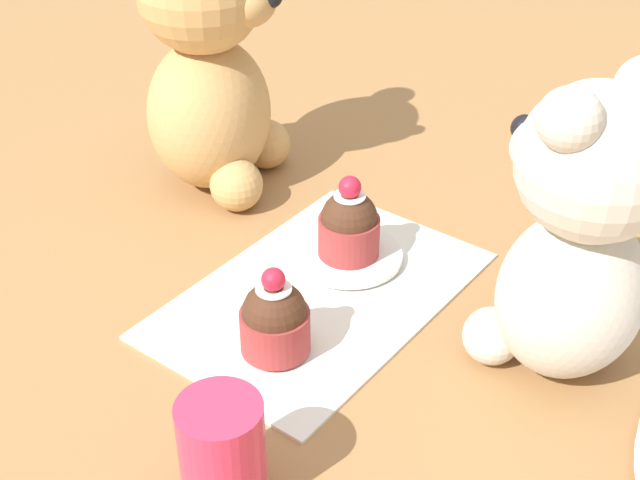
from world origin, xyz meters
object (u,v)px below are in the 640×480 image
cupcake_near_cream_bear (275,320)px  saucer_plate (348,255)px  cupcake_near_tan_bear (349,225)px  juice_glass (222,453)px  teddy_bear_cream (578,234)px  teddy_bear_tan (210,64)px

cupcake_near_cream_bear → saucer_plate: size_ratio=0.78×
cupcake_near_cream_bear → cupcake_near_tan_bear: cupcake_near_tan_bear is taller
cupcake_near_tan_bear → juice_glass: bearing=18.9°
cupcake_near_tan_bear → teddy_bear_cream: bearing=87.7°
saucer_plate → cupcake_near_tan_bear: size_ratio=1.24×
teddy_bear_tan → cupcake_near_tan_bear: (0.04, 0.19, -0.09)m
teddy_bear_tan → cupcake_near_cream_bear: (0.17, 0.21, -0.09)m
teddy_bear_cream → saucer_plate: teddy_bear_cream is taller
cupcake_near_tan_bear → juice_glass: size_ratio=0.98×
juice_glass → cupcake_near_cream_bear: bearing=-153.7°
saucer_plate → cupcake_near_tan_bear: (0.00, 0.00, 0.03)m
teddy_bear_tan → cupcake_near_cream_bear: teddy_bear_tan is taller
cupcake_near_cream_bear → saucer_plate: bearing=-168.8°
cupcake_near_cream_bear → cupcake_near_tan_bear: bearing=-168.8°
saucer_plate → cupcake_near_cream_bear: bearing=11.2°
cupcake_near_cream_bear → cupcake_near_tan_bear: (-0.13, -0.03, 0.01)m
teddy_bear_cream → cupcake_near_cream_bear: (0.12, -0.17, -0.08)m
teddy_bear_cream → cupcake_near_tan_bear: teddy_bear_cream is taller
saucer_plate → cupcake_near_tan_bear: bearing=0.0°
teddy_bear_cream → saucer_plate: 0.22m
teddy_bear_cream → teddy_bear_tan: 0.39m
teddy_bear_tan → cupcake_near_tan_bear: bearing=-122.1°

